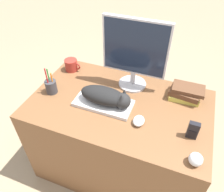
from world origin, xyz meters
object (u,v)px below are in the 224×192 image
Objects in this scene: cat at (107,96)px; pen_cup at (51,86)px; coffee_mug at (71,65)px; baseball at (196,159)px; phone at (193,130)px; monitor at (135,51)px; keyboard at (104,103)px; computer_mouse at (139,121)px; book_stack at (186,92)px.

pen_cup is (-0.42, -0.01, -0.03)m from cat.
pen_cup reaches higher than coffee_mug.
coffee_mug is at bearing 152.58° from baseball.
cat is 0.55m from phone.
coffee_mug is (-0.51, 0.01, -0.23)m from monitor.
computer_mouse is (0.26, -0.08, 0.01)m from keyboard.
computer_mouse is at bearing -178.33° from phone.
keyboard is 1.71× the size of book_stack.
pen_cup is (0.01, -0.29, 0.01)m from coffee_mug.
pen_cup reaches higher than keyboard.
coffee_mug reaches higher than computer_mouse.
book_stack is at bearing 55.94° from computer_mouse.
coffee_mug is 0.63× the size of pen_cup.
pen_cup is 0.96m from phone.
pen_cup is at bearing 167.36° from baseball.
cat is 3.02× the size of phone.
keyboard is 0.49m from coffee_mug.
phone is at bearing -36.54° from monitor.
baseball is at bearing -21.32° from keyboard.
pen_cup reaches higher than cat.
phone reaches higher than baseball.
cat reaches higher than phone.
coffee_mug is at bearing 151.42° from computer_mouse.
phone is (0.96, -0.35, 0.01)m from coffee_mug.
book_stack reaches higher than coffee_mug.
pen_cup is at bearing -162.51° from book_stack.
coffee_mug reaches higher than baseball.
baseball is at bearing -12.64° from pen_cup.
keyboard is 4.28× the size of computer_mouse.
monitor reaches higher than baseball.
coffee_mug is at bearing 144.40° from keyboard.
computer_mouse is 0.40× the size of book_stack.
cat is 0.68× the size of monitor.
keyboard is 0.65m from baseball.
coffee_mug is (-0.39, 0.28, 0.03)m from keyboard.
cat is 3.80× the size of computer_mouse.
pen_cup reaches higher than book_stack.
keyboard is at bearing 158.68° from baseball.
coffee_mug is (-0.66, 0.36, 0.02)m from computer_mouse.
monitor is (0.11, 0.27, 0.27)m from keyboard.
pen_cup reaches higher than phone.
cat is at bearing -108.09° from monitor.
coffee_mug is 1.16× the size of phone.
baseball is at bearing -22.20° from cat.
pen_cup is (-0.50, -0.28, -0.23)m from monitor.
monitor is 2.39× the size of pen_cup.
cat is 2.60× the size of coffee_mug.
baseball is (0.34, -0.16, 0.01)m from computer_mouse.
computer_mouse is at bearing -124.06° from book_stack.
keyboard is at bearing 1.91° from pen_cup.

